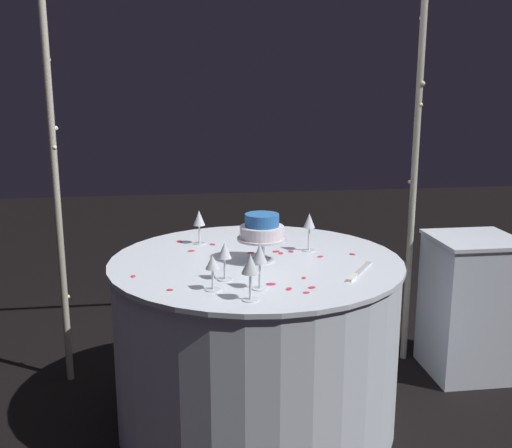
{
  "coord_description": "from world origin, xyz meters",
  "views": [
    {
      "loc": [
        -0.35,
        -2.59,
        1.58
      ],
      "look_at": [
        0.0,
        0.0,
        0.96
      ],
      "focal_mm": 42.64,
      "sensor_mm": 36.0,
      "label": 1
    }
  ],
  "objects_px": {
    "tiered_cake": "(262,230)",
    "wine_glass_0": "(199,220)",
    "side_table": "(470,306)",
    "wine_glass_2": "(225,253)",
    "wine_glass_3": "(260,256)",
    "main_table": "(256,342)",
    "wine_glass_1": "(250,266)",
    "wine_glass_4": "(212,265)",
    "wine_glass_5": "(309,223)",
    "cake_knife": "(358,272)",
    "decorative_arch": "(241,80)"
  },
  "relations": [
    {
      "from": "wine_glass_3",
      "to": "wine_glass_5",
      "type": "xyz_separation_m",
      "value": [
        0.3,
        0.5,
        0.0
      ]
    },
    {
      "from": "wine_glass_1",
      "to": "wine_glass_4",
      "type": "distance_m",
      "value": 0.18
    },
    {
      "from": "side_table",
      "to": "wine_glass_1",
      "type": "relative_size",
      "value": 4.41
    },
    {
      "from": "wine_glass_3",
      "to": "cake_knife",
      "type": "xyz_separation_m",
      "value": [
        0.43,
        0.14,
        -0.13
      ]
    },
    {
      "from": "side_table",
      "to": "wine_glass_2",
      "type": "relative_size",
      "value": 4.99
    },
    {
      "from": "wine_glass_2",
      "to": "wine_glass_1",
      "type": "bearing_deg",
      "value": -73.68
    },
    {
      "from": "wine_glass_1",
      "to": "wine_glass_5",
      "type": "bearing_deg",
      "value": 60.06
    },
    {
      "from": "side_table",
      "to": "wine_glass_0",
      "type": "distance_m",
      "value": 1.56
    },
    {
      "from": "tiered_cake",
      "to": "wine_glass_1",
      "type": "xyz_separation_m",
      "value": [
        -0.11,
        -0.48,
        -0.01
      ]
    },
    {
      "from": "wine_glass_0",
      "to": "cake_knife",
      "type": "relative_size",
      "value": 0.66
    },
    {
      "from": "tiered_cake",
      "to": "wine_glass_4",
      "type": "distance_m",
      "value": 0.43
    },
    {
      "from": "side_table",
      "to": "wine_glass_0",
      "type": "height_order",
      "value": "wine_glass_0"
    },
    {
      "from": "wine_glass_1",
      "to": "wine_glass_3",
      "type": "bearing_deg",
      "value": 66.45
    },
    {
      "from": "wine_glass_2",
      "to": "cake_knife",
      "type": "relative_size",
      "value": 0.6
    },
    {
      "from": "decorative_arch",
      "to": "wine_glass_1",
      "type": "height_order",
      "value": "decorative_arch"
    },
    {
      "from": "side_table",
      "to": "wine_glass_5",
      "type": "relative_size",
      "value": 4.26
    },
    {
      "from": "tiered_cake",
      "to": "wine_glass_0",
      "type": "relative_size",
      "value": 1.31
    },
    {
      "from": "wine_glass_5",
      "to": "cake_knife",
      "type": "bearing_deg",
      "value": -70.41
    },
    {
      "from": "main_table",
      "to": "wine_glass_5",
      "type": "distance_m",
      "value": 0.6
    },
    {
      "from": "decorative_arch",
      "to": "tiered_cake",
      "type": "distance_m",
      "value": 0.86
    },
    {
      "from": "wine_glass_0",
      "to": "wine_glass_1",
      "type": "height_order",
      "value": "wine_glass_1"
    },
    {
      "from": "decorative_arch",
      "to": "wine_glass_1",
      "type": "distance_m",
      "value": 1.24
    },
    {
      "from": "wine_glass_1",
      "to": "wine_glass_5",
      "type": "xyz_separation_m",
      "value": [
        0.36,
        0.62,
        0.0
      ]
    },
    {
      "from": "tiered_cake",
      "to": "side_table",
      "type": "bearing_deg",
      "value": 17.14
    },
    {
      "from": "decorative_arch",
      "to": "wine_glass_2",
      "type": "relative_size",
      "value": 16.12
    },
    {
      "from": "wine_glass_0",
      "to": "wine_glass_1",
      "type": "relative_size",
      "value": 0.96
    },
    {
      "from": "side_table",
      "to": "wine_glass_3",
      "type": "distance_m",
      "value": 1.56
    },
    {
      "from": "side_table",
      "to": "tiered_cake",
      "type": "distance_m",
      "value": 1.37
    },
    {
      "from": "wine_glass_0",
      "to": "wine_glass_5",
      "type": "distance_m",
      "value": 0.54
    },
    {
      "from": "main_table",
      "to": "wine_glass_1",
      "type": "bearing_deg",
      "value": -100.05
    },
    {
      "from": "decorative_arch",
      "to": "wine_glass_4",
      "type": "distance_m",
      "value": 1.17
    },
    {
      "from": "main_table",
      "to": "side_table",
      "type": "distance_m",
      "value": 1.27
    },
    {
      "from": "wine_glass_1",
      "to": "side_table",
      "type": "bearing_deg",
      "value": 32.97
    },
    {
      "from": "tiered_cake",
      "to": "wine_glass_3",
      "type": "height_order",
      "value": "tiered_cake"
    },
    {
      "from": "tiered_cake",
      "to": "wine_glass_0",
      "type": "height_order",
      "value": "tiered_cake"
    },
    {
      "from": "cake_knife",
      "to": "wine_glass_2",
      "type": "bearing_deg",
      "value": -179.15
    },
    {
      "from": "wine_glass_4",
      "to": "side_table",
      "type": "bearing_deg",
      "value": 26.62
    },
    {
      "from": "cake_knife",
      "to": "main_table",
      "type": "bearing_deg",
      "value": 146.9
    },
    {
      "from": "wine_glass_2",
      "to": "wine_glass_4",
      "type": "distance_m",
      "value": 0.13
    },
    {
      "from": "tiered_cake",
      "to": "wine_glass_5",
      "type": "bearing_deg",
      "value": 29.28
    },
    {
      "from": "wine_glass_3",
      "to": "wine_glass_4",
      "type": "bearing_deg",
      "value": 176.04
    },
    {
      "from": "wine_glass_3",
      "to": "decorative_arch",
      "type": "bearing_deg",
      "value": 87.58
    },
    {
      "from": "wine_glass_1",
      "to": "cake_knife",
      "type": "height_order",
      "value": "wine_glass_1"
    },
    {
      "from": "wine_glass_2",
      "to": "wine_glass_5",
      "type": "bearing_deg",
      "value": 41.01
    },
    {
      "from": "main_table",
      "to": "tiered_cake",
      "type": "distance_m",
      "value": 0.54
    },
    {
      "from": "tiered_cake",
      "to": "wine_glass_2",
      "type": "bearing_deg",
      "value": -128.09
    },
    {
      "from": "side_table",
      "to": "tiered_cake",
      "type": "height_order",
      "value": "tiered_cake"
    },
    {
      "from": "wine_glass_1",
      "to": "cake_knife",
      "type": "bearing_deg",
      "value": 27.64
    },
    {
      "from": "tiered_cake",
      "to": "cake_knife",
      "type": "relative_size",
      "value": 0.86
    },
    {
      "from": "side_table",
      "to": "wine_glass_3",
      "type": "relative_size",
      "value": 4.31
    }
  ]
}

